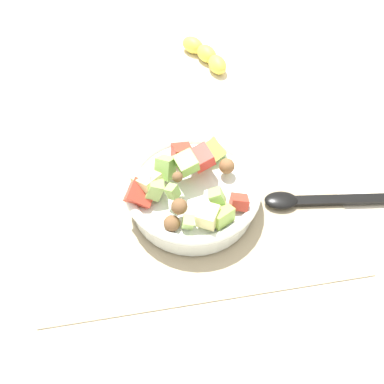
{
  "coord_description": "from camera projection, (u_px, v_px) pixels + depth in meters",
  "views": [
    {
      "loc": [
        -0.07,
        -0.41,
        0.57
      ],
      "look_at": [
        -0.0,
        -0.0,
        0.04
      ],
      "focal_mm": 38.92,
      "sensor_mm": 36.0,
      "label": 1
    }
  ],
  "objects": [
    {
      "name": "serving_spoon",
      "position": [
        309.0,
        200.0,
        0.7
      ],
      "size": [
        0.23,
        0.06,
        0.01
      ],
      "color": "black",
      "rests_on": "placemat"
    },
    {
      "name": "ground_plane",
      "position": [
        193.0,
        205.0,
        0.71
      ],
      "size": [
        2.4,
        2.4,
        0.0
      ],
      "primitive_type": "plane",
      "color": "silver"
    },
    {
      "name": "placemat",
      "position": [
        193.0,
        204.0,
        0.7
      ],
      "size": [
        0.5,
        0.35,
        0.01
      ],
      "primitive_type": "cube",
      "color": "tan",
      "rests_on": "ground_plane"
    },
    {
      "name": "banana_whole",
      "position": [
        205.0,
        54.0,
        0.94
      ],
      "size": [
        0.1,
        0.15,
        0.04
      ],
      "color": "yellow",
      "rests_on": "ground_plane"
    },
    {
      "name": "salad_bowl",
      "position": [
        191.0,
        193.0,
        0.67
      ],
      "size": [
        0.22,
        0.22,
        0.1
      ],
      "color": "white",
      "rests_on": "placemat"
    }
  ]
}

